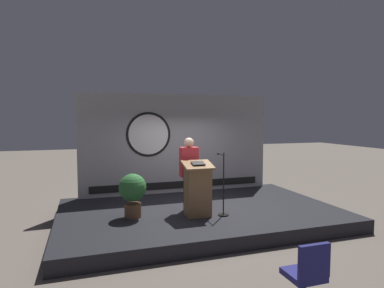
{
  "coord_description": "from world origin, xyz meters",
  "views": [
    {
      "loc": [
        -2.56,
        -7.21,
        2.43
      ],
      "look_at": [
        -0.24,
        -0.16,
        1.85
      ],
      "focal_mm": 30.73,
      "sensor_mm": 36.0,
      "label": 1
    }
  ],
  "objects": [
    {
      "name": "audience_chair_left",
      "position": [
        0.1,
        -3.84,
        0.49
      ],
      "size": [
        0.44,
        0.45,
        0.89
      ],
      "color": "black",
      "rests_on": "ground"
    },
    {
      "name": "microphone_stand",
      "position": [
        0.31,
        -0.66,
        0.78
      ],
      "size": [
        0.24,
        0.46,
        1.39
      ],
      "color": "black",
      "rests_on": "stage_platform"
    },
    {
      "name": "speaker_person",
      "position": [
        -0.28,
        -0.08,
        1.16
      ],
      "size": [
        0.4,
        0.26,
        1.69
      ],
      "color": "black",
      "rests_on": "stage_platform"
    },
    {
      "name": "ground_plane",
      "position": [
        0.0,
        0.0,
        0.0
      ],
      "size": [
        40.0,
        40.0,
        0.0
      ],
      "primitive_type": "plane",
      "color": "#6B6056"
    },
    {
      "name": "potted_plant",
      "position": [
        -1.6,
        -0.21,
        0.87
      ],
      "size": [
        0.59,
        0.59,
        0.95
      ],
      "color": "brown",
      "rests_on": "stage_platform"
    },
    {
      "name": "stage_platform",
      "position": [
        0.0,
        0.0,
        0.15
      ],
      "size": [
        6.4,
        4.0,
        0.3
      ],
      "primitive_type": "cube",
      "color": "black",
      "rests_on": "ground"
    },
    {
      "name": "podium",
      "position": [
        -0.24,
        -0.56,
        0.89
      ],
      "size": [
        0.64,
        0.5,
        1.21
      ],
      "color": "olive",
      "rests_on": "stage_platform"
    },
    {
      "name": "banner_display",
      "position": [
        -0.03,
        1.85,
        1.7
      ],
      "size": [
        5.51,
        0.12,
        2.81
      ],
      "color": "#9E9EA3",
      "rests_on": "stage_platform"
    }
  ]
}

